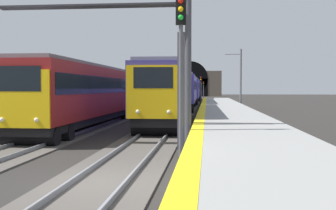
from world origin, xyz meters
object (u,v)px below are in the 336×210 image
(railway_signal_near, at_px, (181,61))
(railway_signal_far, at_px, (203,88))
(train_main_approaching, at_px, (188,89))
(train_adjacent_platform, at_px, (121,91))
(overhead_signal_gantry, at_px, (87,26))
(railway_signal_mid, at_px, (201,88))
(catenary_mast_near, at_px, (240,79))

(railway_signal_near, distance_m, railway_signal_far, 89.64)
(train_main_approaching, xyz_separation_m, train_adjacent_platform, (-22.52, 4.91, -0.07))
(overhead_signal_gantry, bearing_deg, railway_signal_mid, -5.56)
(train_adjacent_platform, height_order, railway_signal_near, railway_signal_near)
(train_main_approaching, height_order, railway_signal_mid, railway_signal_mid)
(train_main_approaching, bearing_deg, railway_signal_mid, 148.24)
(railway_signal_mid, bearing_deg, catenary_mast_near, 19.25)
(overhead_signal_gantry, bearing_deg, railway_signal_near, -118.39)
(train_main_approaching, height_order, railway_signal_near, railway_signal_near)
(overhead_signal_gantry, xyz_separation_m, catenary_mast_near, (30.17, -9.09, -1.65))
(railway_signal_near, height_order, overhead_signal_gantry, overhead_signal_gantry)
(railway_signal_near, distance_m, overhead_signal_gantry, 5.16)
(train_main_approaching, height_order, railway_signal_far, railway_signal_far)
(overhead_signal_gantry, bearing_deg, train_main_approaching, -3.43)
(train_main_approaching, distance_m, railway_signal_near, 43.27)
(railway_signal_near, xyz_separation_m, overhead_signal_gantry, (2.31, 4.28, 1.73))
(railway_signal_near, relative_size, overhead_signal_gantry, 0.65)
(train_main_approaching, bearing_deg, railway_signal_far, 176.97)
(train_main_approaching, relative_size, train_adjacent_platform, 1.95)
(train_adjacent_platform, bearing_deg, catenary_mast_near, 136.07)
(railway_signal_far, relative_size, overhead_signal_gantry, 0.47)
(catenary_mast_near, bearing_deg, overhead_signal_gantry, 163.24)
(train_main_approaching, xyz_separation_m, catenary_mast_near, (-10.73, -6.63, 1.26))
(railway_signal_mid, relative_size, railway_signal_far, 1.01)
(railway_signal_mid, bearing_deg, train_main_approaching, -30.98)
(train_adjacent_platform, xyz_separation_m, railway_signal_far, (68.94, -6.73, 0.25))
(railway_signal_far, bearing_deg, catenary_mast_near, 4.81)
(train_main_approaching, distance_m, train_adjacent_platform, 23.05)
(railway_signal_near, xyz_separation_m, railway_signal_far, (89.64, 0.00, -1.00))
(train_main_approaching, xyz_separation_m, railway_signal_near, (-43.22, -1.82, 1.18))
(railway_signal_mid, height_order, catenary_mast_near, catenary_mast_near)
(catenary_mast_near, bearing_deg, train_adjacent_platform, 135.60)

